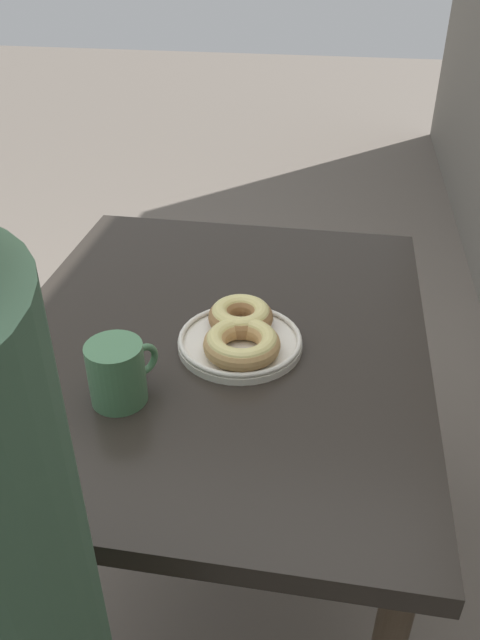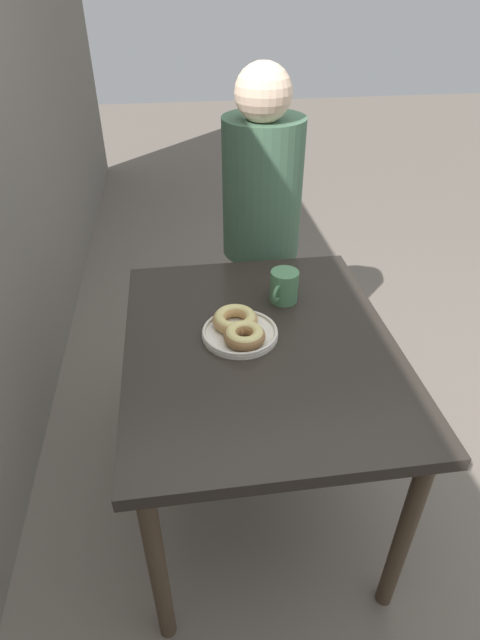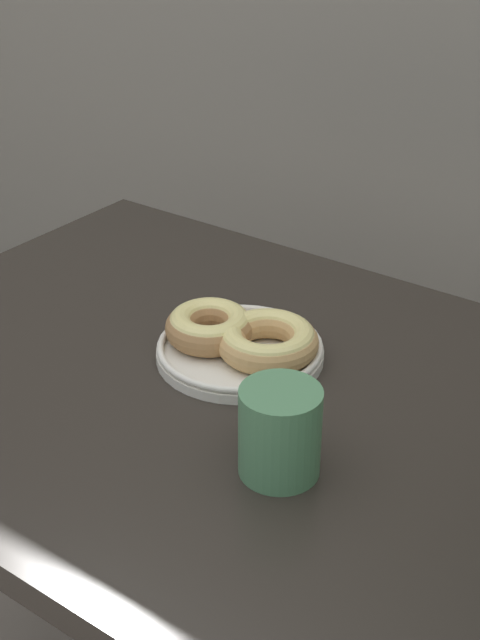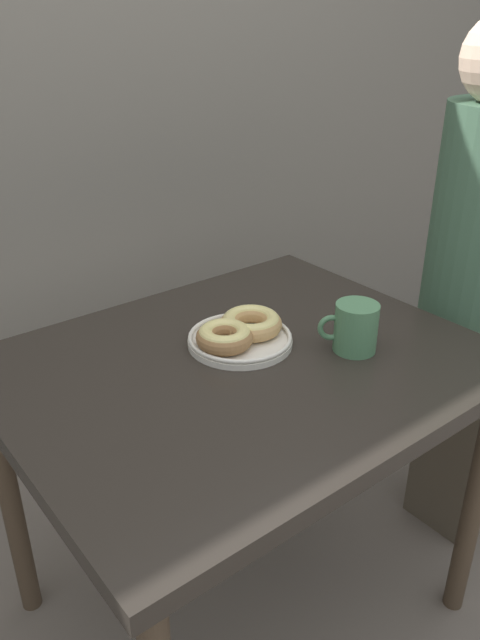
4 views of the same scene
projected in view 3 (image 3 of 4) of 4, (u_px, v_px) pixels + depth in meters
name	position (u px, v px, depth m)	size (l,w,h in m)	color
dining_table	(196.00, 419.00, 1.26)	(1.00, 0.81, 0.75)	#28231E
donut_plate	(241.00, 339.00, 1.23)	(0.25, 0.23, 0.06)	silver
coffee_mug	(279.00, 430.00, 1.00)	(0.12, 0.10, 0.11)	#4C7F56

